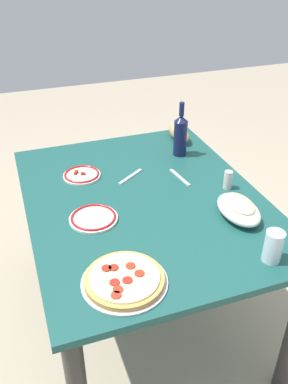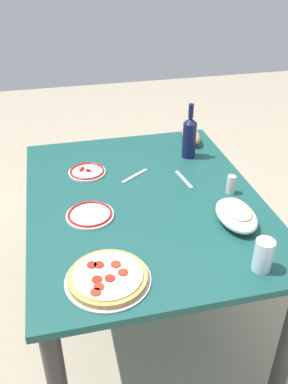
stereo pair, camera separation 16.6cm
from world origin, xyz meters
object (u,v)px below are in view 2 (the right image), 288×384
(pepperoni_pizza, at_px, (108,277))
(baked_pasta_dish, at_px, (236,214))
(side_plate_far, at_px, (87,172))
(water_glass, at_px, (263,255))
(bread_loaf, at_px, (191,135))
(spice_shaker, at_px, (231,185))
(wine_bottle, at_px, (189,136))
(dining_table, at_px, (144,219))
(side_plate_near, at_px, (90,215))

(pepperoni_pizza, bearing_deg, baked_pasta_dish, 110.71)
(pepperoni_pizza, relative_size, side_plate_far, 1.64)
(baked_pasta_dish, bearing_deg, water_glass, -5.24)
(bread_loaf, height_order, spice_shaker, spice_shaker)
(pepperoni_pizza, relative_size, spice_shaker, 3.39)
(pepperoni_pizza, relative_size, wine_bottle, 1.03)
(pepperoni_pizza, relative_size, water_glass, 2.41)
(dining_table, distance_m, bread_loaf, 0.66)
(side_plate_near, height_order, side_plate_far, side_plate_far)
(pepperoni_pizza, distance_m, water_glass, 0.54)
(side_plate_near, relative_size, spice_shaker, 2.29)
(bread_loaf, xyz_separation_m, spice_shaker, (0.56, 0.00, 0.00))
(water_glass, bearing_deg, pepperoni_pizza, -96.90)
(side_plate_far, bearing_deg, bread_loaf, 110.73)
(wine_bottle, distance_m, side_plate_near, 0.72)
(side_plate_far, bearing_deg, side_plate_near, -4.71)
(water_glass, distance_m, bread_loaf, 1.05)
(side_plate_far, bearing_deg, pepperoni_pizza, -1.27)
(pepperoni_pizza, xyz_separation_m, spice_shaker, (-0.42, 0.62, 0.03))
(pepperoni_pizza, height_order, baked_pasta_dish, baked_pasta_dish)
(dining_table, bearing_deg, spice_shaker, 82.71)
(water_glass, xyz_separation_m, bread_loaf, (-1.04, 0.09, -0.02))
(wine_bottle, xyz_separation_m, spice_shaker, (0.39, 0.07, -0.07))
(dining_table, distance_m, side_plate_far, 0.37)
(wine_bottle, xyz_separation_m, side_plate_far, (0.06, -0.54, -0.11))
(spice_shaker, bearing_deg, baked_pasta_dish, -17.89)
(wine_bottle, bearing_deg, side_plate_far, -83.80)
(dining_table, height_order, side_plate_far, side_plate_far)
(water_glass, distance_m, side_plate_far, 0.96)
(baked_pasta_dish, relative_size, water_glass, 1.96)
(water_glass, relative_size, side_plate_near, 0.61)
(dining_table, xyz_separation_m, wine_bottle, (-0.34, 0.32, 0.23))
(side_plate_far, bearing_deg, dining_table, 38.43)
(baked_pasta_dish, bearing_deg, pepperoni_pizza, -69.29)
(wine_bottle, height_order, water_glass, wine_bottle)
(wine_bottle, relative_size, side_plate_far, 1.59)
(dining_table, height_order, pepperoni_pizza, pepperoni_pizza)
(wine_bottle, height_order, side_plate_near, wine_bottle)
(dining_table, distance_m, baked_pasta_dish, 0.44)
(side_plate_near, xyz_separation_m, bread_loaf, (-0.59, 0.64, 0.03))
(side_plate_far, bearing_deg, water_glass, 32.24)
(baked_pasta_dish, bearing_deg, bread_loaf, 174.96)
(baked_pasta_dish, xyz_separation_m, side_plate_near, (-0.18, -0.57, -0.03))
(pepperoni_pizza, height_order, water_glass, water_glass)
(baked_pasta_dish, height_order, water_glass, water_glass)
(dining_table, xyz_separation_m, spice_shaker, (0.05, 0.39, 0.16))
(pepperoni_pizza, bearing_deg, wine_bottle, 145.58)
(water_glass, bearing_deg, dining_table, -151.33)
(baked_pasta_dish, relative_size, bread_loaf, 1.16)
(baked_pasta_dish, distance_m, side_plate_near, 0.60)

